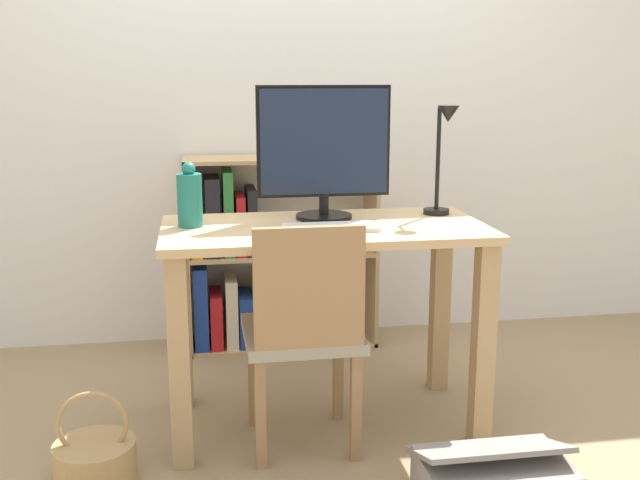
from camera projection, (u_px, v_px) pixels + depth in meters
ground_plane at (324, 421)px, 2.85m from camera, size 10.00×10.00×0.00m
wall_back at (288, 73)px, 3.57m from camera, size 8.00×0.05×2.60m
desk at (324, 272)px, 2.72m from camera, size 1.16×0.59×0.77m
monitor at (324, 148)px, 2.75m from camera, size 0.50×0.21×0.49m
keyboard at (330, 228)px, 2.61m from camera, size 0.33×0.14×0.02m
vase at (190, 198)px, 2.64m from camera, size 0.09×0.09×0.23m
desk_lamp at (443, 149)px, 2.79m from camera, size 0.10×0.19×0.42m
chair at (304, 328)px, 2.55m from camera, size 0.40×0.40×0.83m
bookshelf at (246, 265)px, 3.56m from camera, size 0.90×0.28×0.92m
basket at (95, 460)px, 2.41m from camera, size 0.26×0.26×0.32m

